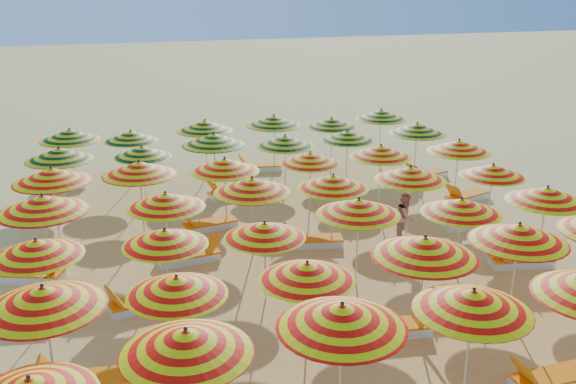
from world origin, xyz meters
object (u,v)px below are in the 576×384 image
object	(u,v)px
umbrella_24	(52,175)
umbrella_3	(473,301)
umbrella_26	(225,165)
umbrella_32	(214,139)
umbrella_18	(43,204)
lounger_3	(394,328)
umbrella_23	(493,171)
umbrella_1	(186,342)
umbrella_8	(307,272)
umbrella_9	(425,247)
beachgoer_b	(405,217)
umbrella_2	(342,317)
lounger_5	(143,302)
lounger_4	(19,317)
umbrella_36	(70,135)
lounger_9	(312,241)
lounger_14	(426,175)
umbrella_27	(310,158)
lounger_10	(468,223)
umbrella_6	(43,298)
umbrella_29	(459,146)
lounger_12	(467,196)
umbrella_21	(333,182)
umbrella_28	(381,151)
umbrella_17	(547,195)
umbrella_22	(410,174)
umbrella_33	(285,141)
umbrella_7	(177,286)
umbrella_40	(332,123)
umbrella_38	(205,126)
umbrella_14	(265,230)
umbrella_31	(142,152)
umbrella_19	(166,200)
umbrella_20	(252,185)
lounger_15	(58,187)
lounger_8	(190,256)
lounger_16	(259,167)
umbrella_15	(358,207)
lounger_13	(230,192)
umbrella_34	(347,136)
umbrella_13	(165,237)
lounger_7	(32,275)
umbrella_41	(381,115)
umbrella_16	(461,206)
umbrella_37	(131,136)

from	to	relation	value
umbrella_24	umbrella_3	bearing A→B (deg)	-51.90
umbrella_26	umbrella_32	size ratio (longest dim) A/B	0.79
umbrella_18	lounger_3	bearing A→B (deg)	-33.12
umbrella_23	lounger_3	bearing A→B (deg)	-138.01
umbrella_18	umbrella_23	world-z (taller)	umbrella_18
umbrella_1	umbrella_8	distance (m)	3.54
umbrella_9	beachgoer_b	xyz separation A→B (m)	(2.08, 5.04, -1.41)
umbrella_2	lounger_5	xyz separation A→B (m)	(-3.08, 5.13, -1.97)
umbrella_32	lounger_4	size ratio (longest dim) A/B	1.62
umbrella_36	lounger_9	distance (m)	10.30
beachgoer_b	lounger_14	bearing A→B (deg)	2.96
umbrella_9	umbrella_27	distance (m)	8.04
lounger_10	umbrella_6	bearing A→B (deg)	27.46
umbrella_29	lounger_12	size ratio (longest dim) A/B	1.58
umbrella_21	umbrella_28	world-z (taller)	umbrella_28
umbrella_17	umbrella_22	bearing A→B (deg)	133.82
umbrella_3	umbrella_33	distance (m)	12.37
lounger_10	umbrella_29	bearing A→B (deg)	-105.97
umbrella_7	umbrella_24	bearing A→B (deg)	109.79
umbrella_40	lounger_9	xyz separation A→B (m)	(-3.23, -7.38, -1.74)
umbrella_38	lounger_9	distance (m)	8.04
umbrella_14	umbrella_36	distance (m)	11.32
umbrella_31	beachgoer_b	bearing A→B (deg)	-37.13
umbrella_32	umbrella_36	bearing A→B (deg)	154.53
umbrella_19	umbrella_20	xyz separation A→B (m)	(2.41, 0.27, 0.11)
umbrella_6	lounger_15	size ratio (longest dim) A/B	1.31
lounger_8	lounger_16	world-z (taller)	same
umbrella_15	umbrella_36	size ratio (longest dim) A/B	0.90
umbrella_36	lounger_13	xyz separation A→B (m)	(5.38, -2.44, -1.89)
umbrella_15	umbrella_34	bearing A→B (deg)	70.83
umbrella_6	umbrella_24	size ratio (longest dim) A/B	1.00
umbrella_22	umbrella_27	size ratio (longest dim) A/B	0.99
umbrella_13	umbrella_32	distance (m)	8.20
umbrella_9	umbrella_19	size ratio (longest dim) A/B	1.20
umbrella_8	umbrella_24	world-z (taller)	umbrella_24
umbrella_38	lounger_7	xyz separation A→B (m)	(-5.86, -7.71, -1.89)
umbrella_20	umbrella_41	size ratio (longest dim) A/B	1.12
umbrella_27	lounger_10	size ratio (longest dim) A/B	1.44
umbrella_23	umbrella_32	size ratio (longest dim) A/B	0.77
umbrella_16	umbrella_37	bearing A→B (deg)	126.97
umbrella_34	umbrella_18	bearing A→B (deg)	-152.10
umbrella_17	umbrella_31	bearing A→B (deg)	141.35
umbrella_29	lounger_16	world-z (taller)	umbrella_29
umbrella_8	umbrella_33	distance (m)	10.37
umbrella_16	lounger_8	bearing A→B (deg)	157.40
umbrella_41	lounger_4	world-z (taller)	umbrella_41
umbrella_22	umbrella_13	bearing A→B (deg)	-161.20
umbrella_24	umbrella_37	world-z (taller)	umbrella_24
lounger_10	umbrella_32	bearing A→B (deg)	-32.55
umbrella_15	beachgoer_b	xyz separation A→B (m)	(2.40, 2.11, -1.31)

